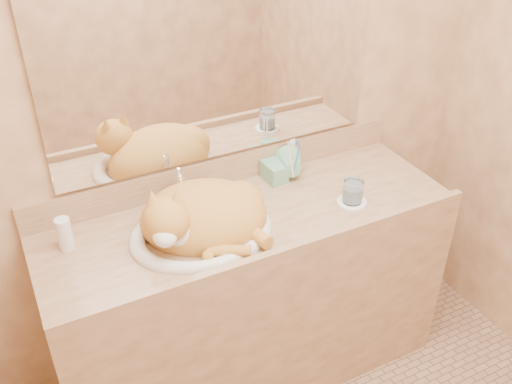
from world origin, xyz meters
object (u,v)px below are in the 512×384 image
cat (200,215)px  toothbrush_cup (293,171)px  sink_basin (201,216)px  vanity_counter (251,298)px  water_glass (353,191)px  soap_dispenser (282,168)px

cat → toothbrush_cup: cat is taller
sink_basin → toothbrush_cup: bearing=15.9°
toothbrush_cup → vanity_counter: bearing=-153.6°
sink_basin → toothbrush_cup: size_ratio=4.28×
vanity_counter → cat: 0.55m
vanity_counter → water_glass: (0.39, -0.10, 0.48)m
cat → soap_dispenser: size_ratio=2.74×
toothbrush_cup → soap_dispenser: bearing=175.3°
vanity_counter → sink_basin: bearing=-174.5°
sink_basin → soap_dispenser: (0.42, 0.15, 0.00)m
vanity_counter → soap_dispenser: soap_dispenser is taller
sink_basin → water_glass: sink_basin is taller
cat → water_glass: 0.61m
water_glass → soap_dispenser: bearing=127.8°
vanity_counter → soap_dispenser: (0.21, 0.13, 0.51)m
vanity_counter → cat: (-0.21, -0.01, 0.51)m
vanity_counter → soap_dispenser: bearing=32.6°
vanity_counter → sink_basin: (-0.21, -0.02, 0.51)m
vanity_counter → water_glass: 0.63m
toothbrush_cup → sink_basin: bearing=-162.3°
cat → vanity_counter: bearing=21.5°
toothbrush_cup → water_glass: bearing=-60.4°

